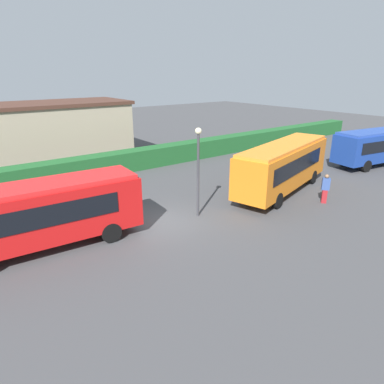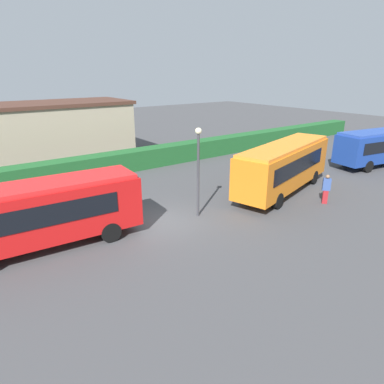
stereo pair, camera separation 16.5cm
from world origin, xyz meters
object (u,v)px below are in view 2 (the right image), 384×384
bus_orange (284,165)px  bus_red (42,212)px  person_left (326,188)px  lamppost (198,162)px  bus_blue (381,145)px

bus_orange → bus_red: bearing=159.5°
bus_red → person_left: 16.33m
lamppost → bus_orange: bearing=-1.4°
bus_red → lamppost: size_ratio=1.80×
bus_blue → person_left: (-12.05, -2.57, -0.80)m
bus_red → bus_orange: (15.28, -1.45, 0.08)m
bus_orange → lamppost: bearing=163.5°
bus_blue → person_left: size_ratio=4.98×
bus_orange → person_left: (0.39, -3.06, -0.92)m
bus_red → bus_blue: bus_red is taller
bus_blue → lamppost: bearing=-172.2°
bus_blue → lamppost: (-19.68, 0.68, 1.42)m
bus_orange → bus_blue: bus_orange is taller
bus_red → bus_orange: bus_orange is taller
person_left → lamppost: size_ratio=0.37×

